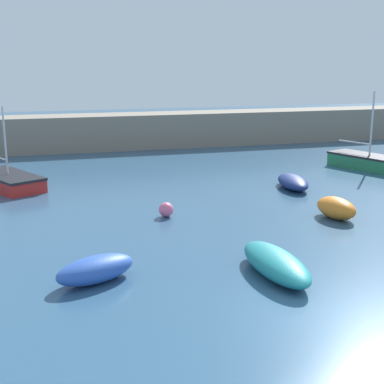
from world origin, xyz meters
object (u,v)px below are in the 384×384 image
Objects in this scene: rowboat_white_midwater at (276,263)px; dinghy_near_pier at (336,208)px; mooring_buoy_pink at (166,210)px; rowboat_blue_near at (293,182)px; sailboat_short_mast at (369,162)px; fishing_dinghy_green at (96,269)px; sailboat_twin_hulled at (8,181)px.

dinghy_near_pier is at bearing -47.05° from rowboat_white_midwater.
rowboat_blue_near is at bearing 23.37° from mooring_buoy_pink.
sailboat_short_mast reaches higher than fishing_dinghy_green.
rowboat_white_midwater reaches higher than mooring_buoy_pink.
rowboat_white_midwater is at bearing 145.54° from fishing_dinghy_green.
rowboat_white_midwater is at bearing 2.36° from sailboat_twin_hulled.
sailboat_short_mast is 19.76m from sailboat_twin_hulled.
rowboat_blue_near is at bearing -30.61° from rowboat_white_midwater.
sailboat_short_mast reaches higher than rowboat_white_midwater.
sailboat_twin_hulled is at bearing 28.20° from rowboat_white_midwater.
mooring_buoy_pink is (-7.11, -3.07, -0.02)m from rowboat_blue_near.
mooring_buoy_pink is (-1.61, 6.74, -0.07)m from rowboat_white_midwater.
sailboat_short_mast is at bearing -53.88° from rowboat_blue_near.
dinghy_near_pier reaches higher than rowboat_blue_near.
fishing_dinghy_green is (-9.81, -3.69, -0.05)m from dinghy_near_pier.
sailboat_short_mast is 2.41× the size of dinghy_near_pier.
sailboat_short_mast is 1.94× the size of fishing_dinghy_green.
sailboat_twin_hulled is 1.38× the size of rowboat_white_midwater.
sailboat_short_mast is at bearing -43.91° from rowboat_white_midwater.
rowboat_blue_near is 0.66× the size of sailboat_twin_hulled.
sailboat_short_mast is 8.64× the size of mooring_buoy_pink.
sailboat_twin_hulled reaches higher than rowboat_white_midwater.
rowboat_blue_near is 13.75m from fishing_dinghy_green.
sailboat_short_mast is 1.05× the size of sailboat_twin_hulled.
fishing_dinghy_green reaches higher than rowboat_blue_near.
rowboat_blue_near is at bearing -163.49° from fishing_dinghy_green.
dinghy_near_pier is at bearing 177.09° from fishing_dinghy_green.
dinghy_near_pier reaches higher than fishing_dinghy_green.
dinghy_near_pier is 15.58m from sailboat_twin_hulled.
dinghy_near_pier is (-7.14, -8.31, -0.01)m from sailboat_short_mast.
rowboat_blue_near is 7.74m from mooring_buoy_pink.
sailboat_twin_hulled is 8.26× the size of mooring_buoy_pink.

